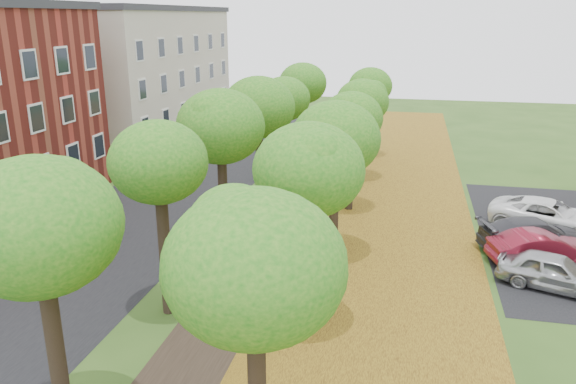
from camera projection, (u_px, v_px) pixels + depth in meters
The scene contains 10 objects.
street_asphalt at pixel (145, 214), 28.66m from camera, with size 8.00×70.00×0.01m, color black.
footpath at pixel (288, 225), 27.13m from camera, with size 3.20×70.00×0.01m, color black.
leaf_verge at pixel (393, 233), 26.12m from camera, with size 7.50×70.00×0.01m, color olive.
tree_row_west at pixel (242, 121), 26.09m from camera, with size 3.43×33.43×6.48m.
tree_row_east at pixel (345, 125), 25.11m from camera, with size 3.43×33.43×6.48m.
building_cream at pixel (132, 73), 45.80m from camera, with size 10.30×20.30×10.40m.
car_silver at pixel (554, 272), 20.62m from camera, with size 1.60×3.98×1.36m, color #ABACB0.
car_red at pixel (543, 249), 22.57m from camera, with size 1.47×4.22×1.39m, color maroon.
car_grey at pixel (535, 235), 24.04m from camera, with size 1.96×4.81×1.40m, color #37373C.
car_white at pixel (548, 216), 26.27m from camera, with size 2.41×5.22×1.45m, color white.
Camera 1 is at (5.42, -9.82, 9.68)m, focal length 35.00 mm.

